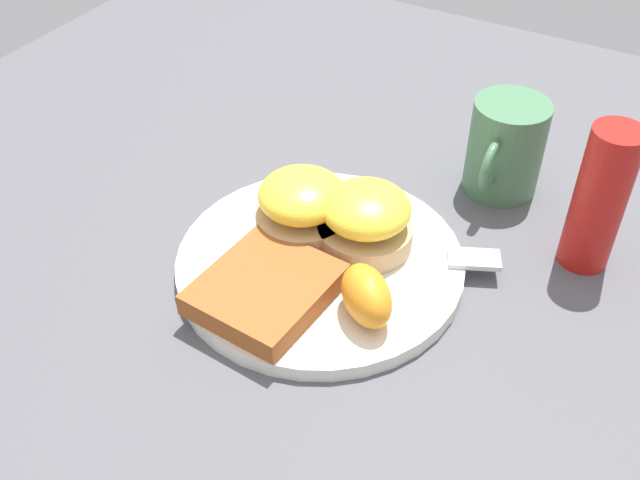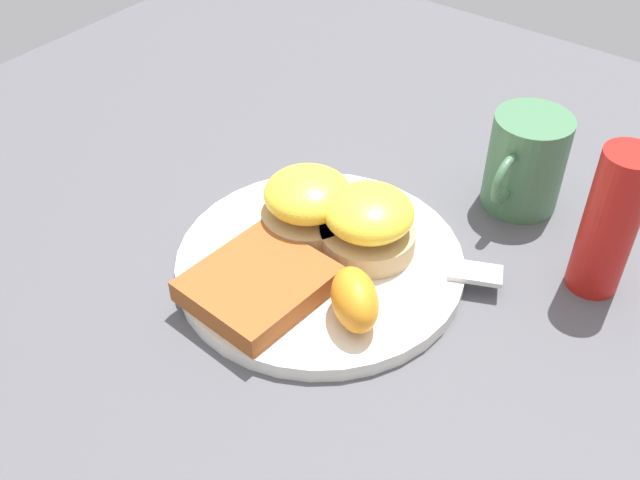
# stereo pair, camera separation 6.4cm
# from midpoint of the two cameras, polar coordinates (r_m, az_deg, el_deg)

# --- Properties ---
(ground_plane) EXTENTS (1.10, 1.10, 0.00)m
(ground_plane) POSITION_cam_midpoint_polar(r_m,az_deg,el_deg) (0.66, -2.76, -2.35)
(ground_plane) COLOR #4C4C51
(plate) EXTENTS (0.25, 0.25, 0.01)m
(plate) POSITION_cam_midpoint_polar(r_m,az_deg,el_deg) (0.65, -2.78, -1.90)
(plate) COLOR silver
(plate) RESTS_ON ground_plane
(sandwich_benedict_left) EXTENTS (0.08, 0.08, 0.06)m
(sandwich_benedict_left) POSITION_cam_midpoint_polar(r_m,az_deg,el_deg) (0.64, 0.68, 1.48)
(sandwich_benedict_left) COLOR tan
(sandwich_benedict_left) RESTS_ON plate
(sandwich_benedict_right) EXTENTS (0.08, 0.08, 0.06)m
(sandwich_benedict_right) POSITION_cam_midpoint_polar(r_m,az_deg,el_deg) (0.66, -4.13, 2.51)
(sandwich_benedict_right) COLOR tan
(sandwich_benedict_right) RESTS_ON plate
(hashbrown_patty) EXTENTS (0.11, 0.10, 0.02)m
(hashbrown_patty) POSITION_cam_midpoint_polar(r_m,az_deg,el_deg) (0.61, -7.17, -3.85)
(hashbrown_patty) COLOR #994F22
(hashbrown_patty) RESTS_ON plate
(orange_wedge) EXTENTS (0.07, 0.07, 0.04)m
(orange_wedge) POSITION_cam_midpoint_polar(r_m,az_deg,el_deg) (0.58, 0.46, -4.41)
(orange_wedge) COLOR orange
(orange_wedge) RESTS_ON plate
(fork) EXTENTS (0.11, 0.21, 0.00)m
(fork) POSITION_cam_midpoint_polar(r_m,az_deg,el_deg) (0.65, 2.69, -1.21)
(fork) COLOR silver
(fork) RESTS_ON plate
(cup) EXTENTS (0.10, 0.07, 0.09)m
(cup) POSITION_cam_midpoint_polar(r_m,az_deg,el_deg) (0.74, 11.53, 6.82)
(cup) COLOR #42704C
(cup) RESTS_ON ground_plane
(condiment_bottle) EXTENTS (0.04, 0.04, 0.14)m
(condiment_bottle) POSITION_cam_midpoint_polar(r_m,az_deg,el_deg) (0.66, 17.98, 2.87)
(condiment_bottle) COLOR #B21914
(condiment_bottle) RESTS_ON ground_plane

